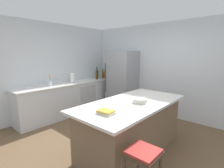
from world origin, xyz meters
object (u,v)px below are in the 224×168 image
object	(u,v)px
paper_towel_roll	(72,78)
olive_oil_bottle	(103,74)
wine_bottle	(97,74)
kitchen_island	(132,126)
gin_bottle	(98,74)
vinegar_bottle	(105,74)
mixing_bowl	(140,101)
bar_stool	(143,160)
flower_vase	(50,82)
cookbook_stack	(106,112)
whiskey_bottle	(103,75)
sink_faucet	(62,78)
syrup_bottle	(97,76)
refrigerator	(122,81)

from	to	relation	value
paper_towel_roll	olive_oil_bottle	size ratio (longest dim) A/B	0.92
olive_oil_bottle	wine_bottle	world-z (taller)	wine_bottle
kitchen_island	gin_bottle	bearing A→B (deg)	147.69
vinegar_bottle	mixing_bowl	distance (m)	3.17
bar_stool	flower_vase	distance (m)	3.26
olive_oil_bottle	mixing_bowl	world-z (taller)	olive_oil_bottle
flower_vase	wine_bottle	world-z (taller)	wine_bottle
vinegar_bottle	gin_bottle	bearing A→B (deg)	-93.13
olive_oil_bottle	vinegar_bottle	bearing A→B (deg)	83.28
olive_oil_bottle	mixing_bowl	distance (m)	3.13
bar_stool	flower_vase	xyz separation A→B (m)	(-3.17, 0.60, 0.47)
mixing_bowl	wine_bottle	bearing A→B (deg)	151.15
paper_towel_roll	cookbook_stack	bearing A→B (deg)	-25.68
cookbook_stack	olive_oil_bottle	bearing A→B (deg)	135.43
flower_vase	olive_oil_bottle	xyz separation A→B (m)	(-0.06, 2.00, 0.04)
whiskey_bottle	mixing_bowl	size ratio (longest dim) A/B	1.23
flower_vase	bar_stool	bearing A→B (deg)	-10.81
sink_faucet	gin_bottle	distance (m)	1.41
sink_faucet	cookbook_stack	distance (m)	2.72
kitchen_island	cookbook_stack	distance (m)	0.88
kitchen_island	olive_oil_bottle	xyz separation A→B (m)	(-2.49, 1.78, 0.60)
wine_bottle	syrup_bottle	bearing A→B (deg)	-49.87
olive_oil_bottle	syrup_bottle	distance (m)	0.39
bar_stool	flower_vase	size ratio (longest dim) A/B	2.03
sink_faucet	syrup_bottle	xyz separation A→B (m)	(0.11, 1.23, -0.04)
whiskey_bottle	syrup_bottle	size ratio (longest dim) A/B	1.01
bar_stool	wine_bottle	bearing A→B (deg)	144.12
sink_faucet	olive_oil_bottle	bearing A→B (deg)	89.43
whiskey_bottle	gin_bottle	distance (m)	0.16
kitchen_island	syrup_bottle	xyz separation A→B (m)	(-2.40, 1.40, 0.57)
flower_vase	cookbook_stack	distance (m)	2.54
refrigerator	whiskey_bottle	bearing A→B (deg)	-176.66
bar_stool	olive_oil_bottle	distance (m)	4.18
syrup_bottle	whiskey_bottle	bearing A→B (deg)	85.25
wine_bottle	syrup_bottle	distance (m)	0.13
sink_faucet	paper_towel_roll	xyz separation A→B (m)	(0.07, 0.30, -0.02)
bar_stool	flower_vase	bearing A→B (deg)	169.19
sink_faucet	syrup_bottle	world-z (taller)	same
olive_oil_bottle	gin_bottle	bearing A→B (deg)	-91.29
gin_bottle	mixing_bowl	bearing A→B (deg)	-30.13
flower_vase	wine_bottle	size ratio (longest dim) A/B	0.83
paper_towel_roll	gin_bottle	distance (m)	1.12
wine_bottle	paper_towel_roll	bearing A→B (deg)	-87.58
flower_vase	cookbook_stack	xyz separation A→B (m)	(2.49, -0.51, -0.08)
bar_stool	whiskey_bottle	size ratio (longest dim) A/B	2.20
olive_oil_bottle	wine_bottle	size ratio (longest dim) A/B	0.86
olive_oil_bottle	whiskey_bottle	world-z (taller)	olive_oil_bottle
paper_towel_roll	olive_oil_bottle	xyz separation A→B (m)	(-0.06, 1.31, 0.00)
olive_oil_bottle	flower_vase	bearing A→B (deg)	-88.32
whiskey_bottle	syrup_bottle	world-z (taller)	whiskey_bottle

